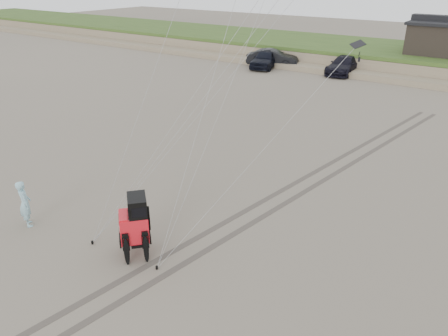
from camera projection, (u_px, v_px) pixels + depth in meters
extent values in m
plane|color=#6B6054|center=(139.00, 260.00, 14.48)|extent=(160.00, 160.00, 0.00)
cube|color=#7A6B54|center=(421.00, 61.00, 42.41)|extent=(160.00, 12.00, 1.40)
cube|color=#2D4719|center=(422.00, 52.00, 42.06)|extent=(160.00, 12.00, 0.35)
cube|color=#7A6B54|center=(401.00, 78.00, 37.77)|extent=(160.00, 3.50, 0.50)
cube|color=black|center=(446.00, 39.00, 39.65)|extent=(6.00, 5.00, 2.60)
imported|color=black|center=(266.00, 59.00, 42.65)|extent=(3.08, 5.42, 1.74)
imported|color=black|center=(272.00, 58.00, 43.21)|extent=(5.34, 3.37, 1.66)
imported|color=black|center=(344.00, 65.00, 40.21)|extent=(2.51, 5.60, 1.59)
imported|color=#84BCCD|center=(25.00, 204.00, 16.11)|extent=(0.78, 0.66, 1.82)
cube|color=black|center=(358.00, 44.00, 12.12)|extent=(0.57, 0.58, 0.20)
cylinder|color=black|center=(92.00, 242.00, 15.30)|extent=(0.08, 0.08, 0.12)
cylinder|color=black|center=(157.00, 268.00, 14.01)|extent=(0.08, 0.08, 0.12)
cube|color=#4C443D|center=(293.00, 184.00, 19.58)|extent=(4.42, 29.74, 0.01)
cube|color=#4C443D|center=(309.00, 189.00, 19.16)|extent=(4.42, 29.74, 0.01)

